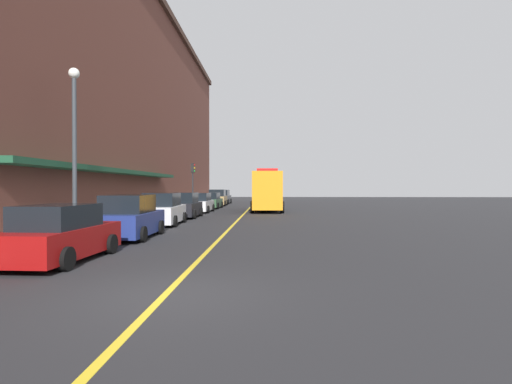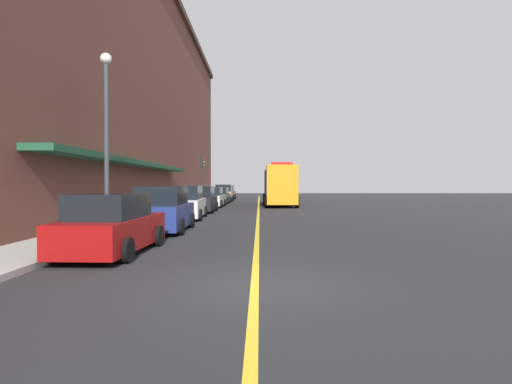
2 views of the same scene
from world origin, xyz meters
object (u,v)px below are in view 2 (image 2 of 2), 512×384
at_px(parked_car_0, 112,226).
at_px(traffic_light_near, 202,171).
at_px(parked_car_6, 224,193).
at_px(parking_meter_1, 215,191).
at_px(street_lamp_left, 106,122).
at_px(utility_truck, 279,186).
at_px(parked_car_1, 163,210).
at_px(parked_car_2, 185,204).
at_px(parking_meter_0, 209,192).
at_px(parked_car_4, 212,198).
at_px(parked_car_5, 219,196).
at_px(parked_car_3, 201,200).
at_px(parked_car_7, 227,193).

xyz_separation_m(parked_car_0, traffic_light_near, (-1.29, 27.49, 2.37)).
relative_size(parked_car_6, parking_meter_1, 3.38).
height_order(parked_car_0, street_lamp_left, street_lamp_left).
distance_m(utility_truck, traffic_light_near, 7.58).
bearing_deg(traffic_light_near, parked_car_1, -86.31).
bearing_deg(utility_truck, parking_meter_1, -154.15).
relative_size(parked_car_2, parking_meter_0, 3.52).
distance_m(parked_car_0, parked_car_2, 11.65).
bearing_deg(traffic_light_near, parked_car_4, -71.10).
xyz_separation_m(parked_car_5, utility_truck, (5.78, -4.43, 1.01)).
bearing_deg(parking_meter_1, parked_car_2, -87.33).
bearing_deg(parked_car_3, street_lamp_left, 170.78).
xyz_separation_m(parked_car_6, street_lamp_left, (-2.00, -30.71, 3.53)).
bearing_deg(parked_car_6, parked_car_2, 178.75).
relative_size(parked_car_5, parked_car_7, 0.99).
bearing_deg(parked_car_0, street_lamp_left, 23.46).
bearing_deg(parking_meter_0, parked_car_1, -86.93).
bearing_deg(utility_truck, parked_car_3, -36.54).
xyz_separation_m(parked_car_1, street_lamp_left, (-2.08, -0.62, 3.54)).
xyz_separation_m(parked_car_7, utility_truck, (5.87, -15.79, 0.93)).
distance_m(parked_car_6, parking_meter_0, 2.87).
bearing_deg(parking_meter_0, parked_car_0, -87.67).
relative_size(parked_car_5, street_lamp_left, 0.66).
bearing_deg(parking_meter_1, parked_car_5, -81.90).
relative_size(parked_car_6, parked_car_7, 0.98).
bearing_deg(parked_car_5, parked_car_2, -178.91).
height_order(parked_car_7, parking_meter_0, parked_car_7).
distance_m(parked_car_0, parking_meter_0, 33.15).
xyz_separation_m(parked_car_6, traffic_light_near, (-1.34, -8.13, 2.28)).
relative_size(parked_car_0, parked_car_4, 0.97).
distance_m(parked_car_1, parked_car_6, 30.09).
xyz_separation_m(street_lamp_left, traffic_light_near, (0.66, 22.58, -1.24)).
distance_m(parked_car_1, parked_car_4, 17.94).
height_order(parked_car_7, utility_truck, utility_truck).
bearing_deg(street_lamp_left, parking_meter_0, 88.78).
xyz_separation_m(parked_car_1, parked_car_7, (-0.15, 35.62, -0.02)).
bearing_deg(traffic_light_near, parked_car_5, 59.39).
bearing_deg(parked_car_2, parked_car_6, -2.21).
bearing_deg(parked_car_4, street_lamp_left, 174.40).
bearing_deg(parked_car_5, parked_car_0, -178.70).
bearing_deg(parked_car_4, utility_truck, -71.08).
xyz_separation_m(parked_car_1, parking_meter_1, (-1.48, 34.22, 0.20)).
bearing_deg(utility_truck, parking_meter_0, -137.88).
bearing_deg(traffic_light_near, parked_car_6, 80.67).
xyz_separation_m(parked_car_4, parked_car_6, (-0.04, 12.16, 0.09)).
distance_m(parked_car_6, traffic_light_near, 8.55).
height_order(parked_car_4, parking_meter_1, parked_car_4).
relative_size(parked_car_4, street_lamp_left, 0.68).
bearing_deg(parked_car_3, parking_meter_1, 3.21).
height_order(parked_car_4, parked_car_6, parked_car_6).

